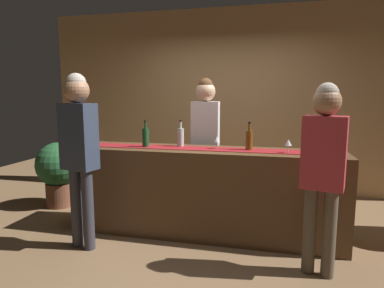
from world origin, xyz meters
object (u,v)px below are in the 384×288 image
(wine_glass_mid_counter, at_px, (217,139))
(wine_bottle_green, at_px, (146,137))
(wine_bottle_amber, at_px, (249,140))
(wine_glass_near_customer, at_px, (288,143))
(wine_glass_far_end, at_px, (314,142))
(bartender, at_px, (205,131))
(customer_sipping, at_px, (323,160))
(potted_plant_tall, at_px, (59,169))
(customer_browsing, at_px, (79,142))
(wine_bottle_clear, at_px, (181,137))

(wine_glass_mid_counter, bearing_deg, wine_bottle_green, -176.38)
(wine_bottle_amber, relative_size, wine_glass_near_customer, 2.10)
(wine_bottle_green, bearing_deg, wine_glass_far_end, 2.84)
(bartender, bearing_deg, customer_sipping, 133.65)
(wine_bottle_green, bearing_deg, potted_plant_tall, 161.71)
(wine_glass_mid_counter, xyz_separation_m, customer_browsing, (-1.26, -0.66, 0.02))
(wine_bottle_clear, height_order, bartender, bartender)
(wine_glass_near_customer, height_order, potted_plant_tall, wine_glass_near_customer)
(wine_bottle_clear, relative_size, wine_glass_mid_counter, 2.10)
(wine_glass_mid_counter, bearing_deg, customer_sipping, -32.94)
(wine_glass_near_customer, xyz_separation_m, potted_plant_tall, (-3.03, 0.54, -0.55))
(customer_browsing, xyz_separation_m, potted_plant_tall, (-1.03, 1.10, -0.57))
(potted_plant_tall, bearing_deg, bartender, 3.15)
(wine_glass_mid_counter, xyz_separation_m, potted_plant_tall, (-2.29, 0.44, -0.55))
(wine_bottle_green, bearing_deg, wine_bottle_clear, 18.74)
(wine_bottle_amber, relative_size, customer_sipping, 0.18)
(wine_glass_mid_counter, bearing_deg, wine_bottle_clear, 169.97)
(wine_glass_near_customer, xyz_separation_m, wine_glass_mid_counter, (-0.74, 0.10, 0.00))
(wine_bottle_amber, distance_m, wine_bottle_clear, 0.78)
(wine_bottle_green, bearing_deg, customer_browsing, -127.16)
(wine_bottle_amber, relative_size, potted_plant_tall, 0.34)
(customer_sipping, height_order, potted_plant_tall, customer_sipping)
(wine_glass_mid_counter, relative_size, customer_browsing, 0.08)
(wine_bottle_clear, bearing_deg, wine_glass_near_customer, -8.39)
(bartender, distance_m, customer_sipping, 1.73)
(wine_glass_near_customer, bearing_deg, wine_bottle_amber, 165.97)
(wine_glass_mid_counter, distance_m, bartender, 0.61)
(wine_bottle_green, relative_size, bartender, 0.17)
(potted_plant_tall, bearing_deg, wine_glass_mid_counter, -10.93)
(wine_bottle_clear, xyz_separation_m, wine_glass_far_end, (1.43, -0.04, -0.01))
(wine_glass_mid_counter, distance_m, potted_plant_tall, 2.40)
(wine_glass_mid_counter, xyz_separation_m, wine_glass_far_end, (1.00, 0.04, 0.00))
(wine_glass_mid_counter, height_order, potted_plant_tall, wine_glass_mid_counter)
(wine_bottle_clear, bearing_deg, wine_bottle_green, -161.26)
(wine_bottle_green, xyz_separation_m, wine_bottle_amber, (1.15, 0.05, 0.00))
(wine_glass_far_end, distance_m, customer_sipping, 0.69)
(bartender, xyz_separation_m, customer_sipping, (1.24, -1.20, -0.08))
(wine_bottle_amber, distance_m, wine_glass_far_end, 0.66)
(wine_glass_far_end, xyz_separation_m, customer_sipping, (-0.00, -0.69, -0.06))
(wine_glass_near_customer, bearing_deg, customer_sipping, -64.86)
(wine_bottle_clear, distance_m, wine_glass_far_end, 1.43)
(wine_bottle_clear, distance_m, wine_glass_mid_counter, 0.43)
(wine_bottle_clear, relative_size, customer_browsing, 0.17)
(wine_glass_mid_counter, height_order, bartender, bartender)
(wine_bottle_amber, height_order, customer_sipping, customer_sipping)
(wine_glass_near_customer, distance_m, bartender, 1.18)
(wine_glass_mid_counter, distance_m, wine_glass_far_end, 1.00)
(wine_bottle_amber, xyz_separation_m, customer_sipping, (0.65, -0.65, -0.07))
(wine_glass_far_end, bearing_deg, wine_bottle_amber, -176.84)
(customer_sipping, xyz_separation_m, customer_browsing, (-2.26, -0.01, 0.08))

